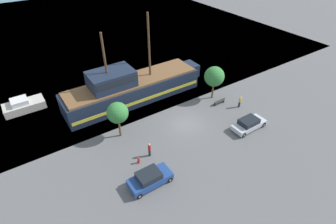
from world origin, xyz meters
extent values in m
plane|color=#5B5B5E|center=(0.00, 0.00, 0.00)|extent=(160.00, 160.00, 0.00)
plane|color=teal|center=(0.00, 44.00, 0.00)|extent=(80.00, 80.00, 0.00)
cube|color=#192338|center=(-2.80, 8.84, 1.40)|extent=(19.44, 4.83, 2.80)
cube|color=gold|center=(-2.80, 8.84, 0.98)|extent=(19.05, 4.91, 0.45)
cube|color=#192338|center=(7.52, 8.84, 1.82)|extent=(1.40, 2.66, 1.96)
cube|color=brown|center=(-2.80, 8.84, 2.93)|extent=(18.66, 4.45, 0.25)
cube|color=#192338|center=(-5.72, 8.84, 4.12)|extent=(5.83, 3.87, 2.12)
cube|color=black|center=(-5.72, 8.84, 4.44)|extent=(5.54, 3.93, 0.76)
cylinder|color=#4C331E|center=(0.11, 8.84, 7.36)|extent=(0.28, 0.28, 8.62)
cylinder|color=#4C331E|center=(-6.21, 8.84, 6.72)|extent=(0.28, 0.28, 7.32)
cube|color=#B7B2A8|center=(-16.30, 14.64, 0.54)|extent=(5.12, 2.49, 1.08)
cube|color=silver|center=(-16.68, 14.64, 1.42)|extent=(2.05, 1.94, 0.67)
cube|color=black|center=(-16.07, 14.64, 1.42)|extent=(0.12, 1.74, 0.54)
cube|color=#B7BCC6|center=(5.89, -4.96, 0.54)|extent=(4.46, 1.82, 0.57)
cube|color=black|center=(5.75, -4.96, 1.13)|extent=(2.32, 1.64, 0.62)
cylinder|color=black|center=(7.65, -5.78, 0.34)|extent=(0.67, 0.22, 0.67)
cylinder|color=gray|center=(7.65, -5.78, 0.34)|extent=(0.26, 0.25, 0.26)
cylinder|color=black|center=(7.65, -4.14, 0.34)|extent=(0.67, 0.22, 0.67)
cylinder|color=gray|center=(7.65, -4.14, 0.34)|extent=(0.26, 0.25, 0.26)
cylinder|color=black|center=(4.13, -5.78, 0.34)|extent=(0.67, 0.22, 0.67)
cylinder|color=gray|center=(4.13, -5.78, 0.34)|extent=(0.26, 0.25, 0.26)
cylinder|color=black|center=(4.13, -4.14, 0.34)|extent=(0.67, 0.22, 0.67)
cylinder|color=gray|center=(4.13, -4.14, 0.34)|extent=(0.26, 0.25, 0.26)
cube|color=navy|center=(-8.49, -5.54, 0.60)|extent=(4.24, 1.91, 0.73)
cube|color=black|center=(-8.62, -5.54, 1.26)|extent=(2.21, 1.72, 0.60)
cylinder|color=black|center=(-6.80, -6.40, 0.31)|extent=(0.62, 0.22, 0.62)
cylinder|color=gray|center=(-6.80, -6.40, 0.31)|extent=(0.23, 0.25, 0.23)
cylinder|color=black|center=(-6.80, -4.67, 0.31)|extent=(0.62, 0.22, 0.62)
cylinder|color=gray|center=(-6.80, -4.67, 0.31)|extent=(0.23, 0.25, 0.23)
cylinder|color=black|center=(-10.18, -6.40, 0.31)|extent=(0.62, 0.22, 0.62)
cylinder|color=gray|center=(-10.18, -6.40, 0.31)|extent=(0.23, 0.25, 0.23)
cylinder|color=black|center=(-10.18, -4.67, 0.31)|extent=(0.62, 0.22, 0.62)
cylinder|color=gray|center=(-10.18, -4.67, 0.31)|extent=(0.23, 0.25, 0.23)
cylinder|color=red|center=(-8.14, -2.52, 0.28)|extent=(0.22, 0.22, 0.56)
sphere|color=red|center=(-8.14, -2.52, 0.64)|extent=(0.25, 0.25, 0.25)
cylinder|color=red|center=(-8.30, -2.52, 0.31)|extent=(0.10, 0.09, 0.09)
cylinder|color=red|center=(-7.98, -2.52, 0.31)|extent=(0.10, 0.09, 0.09)
cube|color=#4C4742|center=(6.56, 1.03, 0.42)|extent=(1.65, 0.45, 0.05)
cube|color=#4C4742|center=(6.56, 0.84, 0.65)|extent=(1.65, 0.06, 0.40)
cube|color=#2D2D2D|center=(5.79, 1.03, 0.20)|extent=(0.12, 0.36, 0.40)
cube|color=#2D2D2D|center=(7.32, 1.03, 0.20)|extent=(0.12, 0.36, 0.40)
cylinder|color=#232838|center=(-6.62, -2.23, 0.42)|extent=(0.27, 0.27, 0.85)
cylinder|color=#B22323|center=(-6.62, -2.23, 1.18)|extent=(0.32, 0.32, 0.65)
sphere|color=beige|center=(-6.62, -2.23, 1.62)|extent=(0.23, 0.23, 0.23)
cylinder|color=#232838|center=(8.32, -1.05, 0.42)|extent=(0.27, 0.27, 0.83)
cylinder|color=gold|center=(8.32, -1.05, 1.15)|extent=(0.32, 0.32, 0.64)
sphere|color=beige|center=(8.32, -1.05, 1.59)|extent=(0.23, 0.23, 0.23)
cylinder|color=brown|center=(-7.84, 2.55, 1.17)|extent=(0.24, 0.24, 2.33)
sphere|color=#337A38|center=(-7.84, 2.55, 3.37)|extent=(2.46, 2.46, 2.46)
cylinder|color=brown|center=(6.79, 2.79, 1.13)|extent=(0.24, 0.24, 2.26)
sphere|color=#337A38|center=(6.79, 2.79, 3.45)|extent=(2.78, 2.78, 2.78)
camera|label=1|loc=(-16.21, -20.24, 20.77)|focal=28.00mm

